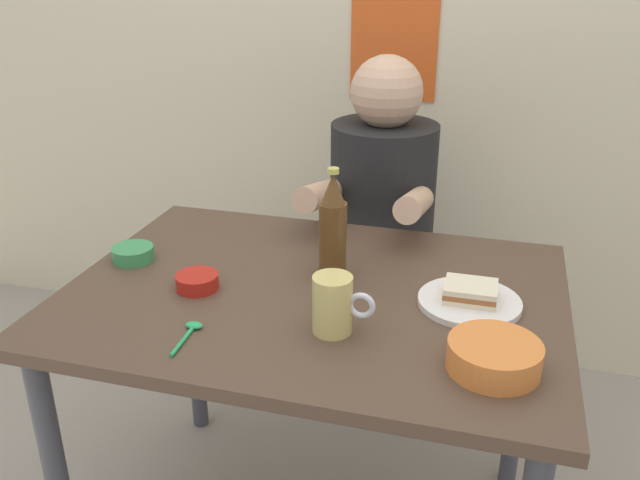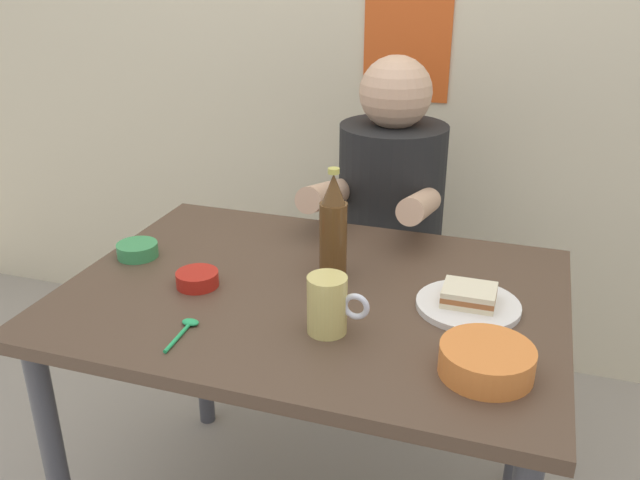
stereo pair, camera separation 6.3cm
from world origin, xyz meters
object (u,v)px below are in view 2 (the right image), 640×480
Objects in this scene: plate_orange at (468,305)px; beer_bottle at (333,229)px; dining_table at (313,325)px; stool at (386,311)px; beer_mug at (328,305)px; sandwich at (469,295)px; dip_bowl_green at (137,249)px; person_seated at (390,193)px.

beer_bottle is (-0.32, 0.06, 0.11)m from plate_orange.
dining_table is 0.70m from stool.
sandwich is at bearing 35.55° from beer_mug.
sandwich is 0.81m from dip_bowl_green.
beer_mug is at bearing -61.54° from dining_table.
stool is at bearing 116.52° from plate_orange.
beer_mug is (-0.25, -0.18, 0.05)m from plate_orange.
beer_mug is (-0.25, -0.18, 0.03)m from sandwich.
dining_table is at bearing -176.39° from plate_orange.
dip_bowl_green is at bearing -174.28° from beer_bottle.
sandwich is (-0.00, 0.00, 0.02)m from plate_orange.
sandwich is 1.10× the size of dip_bowl_green.
stool is at bearing 49.94° from dip_bowl_green.
dip_bowl_green reaches higher than dining_table.
person_seated is at bearing 116.95° from plate_orange.
dip_bowl_green is at bearing 161.20° from beer_mug.
person_seated is at bearing 86.63° from dining_table.
beer_mug is at bearing -74.87° from beer_bottle.
stool is (0.04, 0.63, -0.30)m from dining_table.
person_seated reaches higher than dip_bowl_green.
person_seated is at bearing 49.41° from dip_bowl_green.
person_seated is 0.67m from plate_orange.
person_seated is at bearing 88.49° from beer_bottle.
dining_table is 0.48m from dip_bowl_green.
dining_table reaches higher than stool.
stool is at bearing 90.00° from person_seated.
beer_mug is (0.05, -0.79, 0.45)m from stool.
dining_table is 4.20× the size of beer_bottle.
sandwich is at bearing -63.05° from person_seated.
sandwich is 0.42× the size of beer_bottle.
person_seated reaches higher than stool.
sandwich is (0.30, -0.61, 0.42)m from stool.
beer_bottle is (0.02, 0.08, 0.21)m from dining_table.
beer_bottle is at bearing 5.72° from dip_bowl_green.
beer_mug is 0.25m from beer_bottle.
person_seated is 3.27× the size of plate_orange.
stool is 4.09× the size of sandwich.
stool is at bearing 116.52° from sandwich.
dining_table is at bearing -176.39° from sandwich.
beer_bottle reaches higher than stool.
beer_bottle reaches higher than dip_bowl_green.
beer_bottle is at bearing 74.19° from dining_table.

